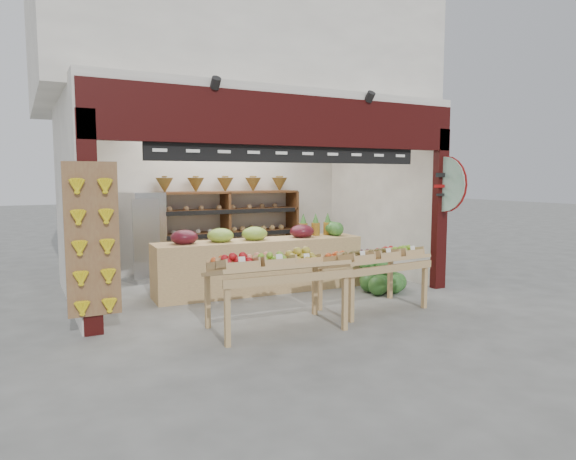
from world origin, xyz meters
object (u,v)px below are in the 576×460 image
at_px(display_table_left, 266,265).
at_px(watermelon_pile, 382,278).
at_px(cardboard_stack, 183,277).
at_px(display_table_right, 373,258).
at_px(refrigerator, 143,237).
at_px(back_shelving, 226,214).
at_px(mid_counter, 259,263).

height_order(display_table_left, watermelon_pile, display_table_left).
xyz_separation_m(cardboard_stack, display_table_right, (2.03, -2.41, 0.51)).
bearing_deg(display_table_right, refrigerator, 124.32).
bearing_deg(back_shelving, cardboard_stack, -135.07).
bearing_deg(display_table_left, cardboard_stack, 96.24).
height_order(display_table_right, watermelon_pile, display_table_right).
bearing_deg(mid_counter, display_table_right, -61.62).
bearing_deg(back_shelving, mid_counter, -94.23).
bearing_deg(display_table_right, cardboard_stack, 130.13).
bearing_deg(refrigerator, display_table_left, -98.68).
distance_m(refrigerator, cardboard_stack, 1.35).
bearing_deg(display_table_left, mid_counter, 67.67).
xyz_separation_m(cardboard_stack, watermelon_pile, (2.87, -1.55, -0.01)).
height_order(cardboard_stack, display_table_left, display_table_left).
relative_size(back_shelving, cardboard_stack, 3.22).
distance_m(back_shelving, watermelon_pile, 3.35).
xyz_separation_m(back_shelving, cardboard_stack, (-1.22, -1.21, -0.93)).
distance_m(refrigerator, display_table_right, 4.31).
distance_m(mid_counter, display_table_right, 2.02).
bearing_deg(back_shelving, display_table_left, -103.81).
bearing_deg(display_table_left, display_table_right, 5.89).
relative_size(cardboard_stack, display_table_left, 0.56).
relative_size(back_shelving, display_table_left, 1.80).
height_order(mid_counter, watermelon_pile, mid_counter).
xyz_separation_m(cardboard_stack, mid_counter, (1.08, -0.65, 0.25)).
bearing_deg(back_shelving, display_table_right, -77.35).
bearing_deg(cardboard_stack, display_table_right, -49.87).
xyz_separation_m(mid_counter, watermelon_pile, (1.79, -0.90, -0.26)).
distance_m(mid_counter, watermelon_pile, 2.02).
height_order(back_shelving, watermelon_pile, back_shelving).
bearing_deg(watermelon_pile, back_shelving, 120.95).
relative_size(cardboard_stack, watermelon_pile, 1.12).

